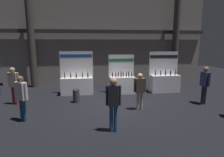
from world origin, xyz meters
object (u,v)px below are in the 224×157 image
at_px(visitor_6, 22,94).
at_px(visitor_0, 113,100).
at_px(visitor_1, 205,81).
at_px(exhibitor_booth_1, 122,83).
at_px(exhibitor_booth_2, 165,82).
at_px(exhibitor_booth_0, 77,84).
at_px(visitor_2, 14,82).
at_px(trash_bin, 76,96).
at_px(visitor_3, 140,88).

bearing_deg(visitor_6, visitor_0, 15.66).
bearing_deg(visitor_1, visitor_0, -69.20).
xyz_separation_m(exhibitor_booth_1, exhibitor_booth_2, (2.60, -0.01, 0.03)).
bearing_deg(exhibitor_booth_0, visitor_2, -152.51).
distance_m(visitor_0, visitor_1, 5.25).
bearing_deg(trash_bin, exhibitor_booth_1, 28.31).
relative_size(visitor_1, visitor_6, 1.05).
xyz_separation_m(visitor_0, visitor_2, (-4.26, 3.42, -0.00)).
distance_m(exhibitor_booth_1, trash_bin, 2.93).
relative_size(exhibitor_booth_2, visitor_3, 1.47).
xyz_separation_m(visitor_2, visitor_3, (5.69, -1.51, -0.10)).
bearing_deg(exhibitor_booth_0, exhibitor_booth_2, -2.15).
relative_size(exhibitor_booth_1, visitor_2, 1.25).
distance_m(visitor_0, visitor_6, 3.48).
bearing_deg(visitor_2, visitor_6, -45.17).
bearing_deg(visitor_1, trash_bin, -104.76).
relative_size(visitor_0, visitor_1, 1.00).
bearing_deg(exhibitor_booth_0, visitor_6, -116.91).
distance_m(exhibitor_booth_2, visitor_1, 2.65).
xyz_separation_m(exhibitor_booth_1, visitor_6, (-4.42, -3.41, 0.45)).
bearing_deg(trash_bin, visitor_3, -26.90).
distance_m(visitor_2, visitor_3, 5.89).
bearing_deg(exhibitor_booth_2, exhibitor_booth_0, 177.85).
xyz_separation_m(exhibitor_booth_0, visitor_0, (1.40, -4.90, 0.48)).
relative_size(exhibitor_booth_2, trash_bin, 3.73).
bearing_deg(exhibitor_booth_2, exhibitor_booth_1, 179.71).
relative_size(exhibitor_booth_0, trash_bin, 3.79).
distance_m(exhibitor_booth_0, trash_bin, 1.59).
relative_size(trash_bin, visitor_0, 0.35).
relative_size(exhibitor_booth_0, visitor_0, 1.34).
xyz_separation_m(visitor_1, visitor_2, (-8.98, 1.15, -0.03)).
distance_m(exhibitor_booth_0, exhibitor_booth_2, 5.20).
distance_m(exhibitor_booth_0, visitor_1, 6.69).
bearing_deg(visitor_6, exhibitor_booth_1, 75.39).
bearing_deg(visitor_2, exhibitor_booth_2, 27.96).
bearing_deg(exhibitor_booth_2, visitor_6, -154.16).
distance_m(trash_bin, visitor_1, 6.24).
bearing_deg(visitor_1, exhibitor_booth_2, -163.84).
height_order(exhibitor_booth_0, visitor_3, exhibitor_booth_0).
height_order(visitor_2, visitor_6, visitor_2).
xyz_separation_m(exhibitor_booth_2, visitor_6, (-7.02, -3.40, 0.42)).
height_order(exhibitor_booth_2, visitor_6, exhibitor_booth_2).
bearing_deg(exhibitor_booth_1, visitor_6, -142.35).
relative_size(visitor_0, visitor_3, 1.12).
height_order(exhibitor_booth_0, visitor_2, exhibitor_booth_0).
height_order(exhibitor_booth_2, visitor_3, exhibitor_booth_2).
height_order(visitor_0, visitor_3, visitor_0).
height_order(exhibitor_booth_1, trash_bin, exhibitor_booth_1).
bearing_deg(visitor_2, visitor_3, 4.01).
height_order(visitor_2, visitor_3, visitor_2).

